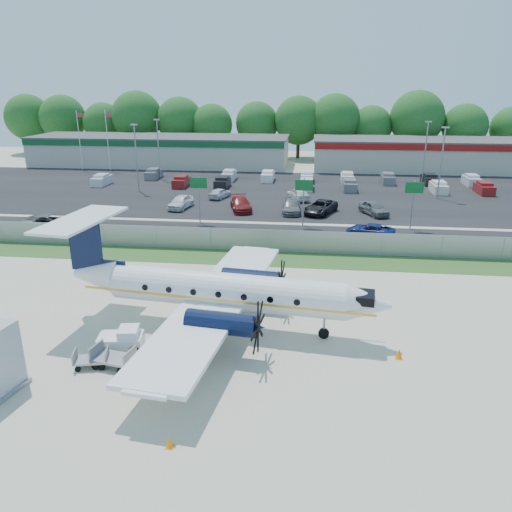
# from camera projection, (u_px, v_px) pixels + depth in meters

# --- Properties ---
(ground) EXTENTS (170.00, 170.00, 0.00)m
(ground) POSITION_uv_depth(u_px,v_px,m) (245.00, 322.00, 31.18)
(ground) COLOR beige
(ground) RESTS_ON ground
(grass_verge) EXTENTS (170.00, 4.00, 0.02)m
(grass_verge) POSITION_uv_depth(u_px,v_px,m) (264.00, 259.00, 42.45)
(grass_verge) COLOR #2D561E
(grass_verge) RESTS_ON ground
(access_road) EXTENTS (170.00, 8.00, 0.02)m
(access_road) POSITION_uv_depth(u_px,v_px,m) (271.00, 235.00, 49.02)
(access_road) COLOR black
(access_road) RESTS_ON ground
(parking_lot) EXTENTS (170.00, 32.00, 0.02)m
(parking_lot) POSITION_uv_depth(u_px,v_px,m) (284.00, 192.00, 68.74)
(parking_lot) COLOR black
(parking_lot) RESTS_ON ground
(perimeter_fence) EXTENTS (120.00, 0.06, 1.99)m
(perimeter_fence) POSITION_uv_depth(u_px,v_px,m) (266.00, 241.00, 44.00)
(perimeter_fence) COLOR gray
(perimeter_fence) RESTS_ON ground
(building_west) EXTENTS (46.40, 12.40, 5.24)m
(building_west) POSITION_uv_depth(u_px,v_px,m) (161.00, 150.00, 91.12)
(building_west) COLOR #BAB6A7
(building_west) RESTS_ON ground
(building_east) EXTENTS (44.40, 12.40, 5.24)m
(building_east) POSITION_uv_depth(u_px,v_px,m) (443.00, 155.00, 85.73)
(building_east) COLOR #BAB6A7
(building_east) RESTS_ON ground
(sign_left) EXTENTS (1.80, 0.26, 5.00)m
(sign_left) POSITION_uv_depth(u_px,v_px,m) (199.00, 189.00, 52.38)
(sign_left) COLOR gray
(sign_left) RESTS_ON ground
(sign_mid) EXTENTS (1.80, 0.26, 5.00)m
(sign_mid) POSITION_uv_depth(u_px,v_px,m) (304.00, 192.00, 51.19)
(sign_mid) COLOR gray
(sign_mid) RESTS_ON ground
(sign_right) EXTENTS (1.80, 0.26, 5.00)m
(sign_right) POSITION_uv_depth(u_px,v_px,m) (414.00, 194.00, 50.01)
(sign_right) COLOR gray
(sign_right) RESTS_ON ground
(flagpole_west) EXTENTS (1.06, 0.12, 10.00)m
(flagpole_west) POSITION_uv_depth(u_px,v_px,m) (79.00, 137.00, 84.87)
(flagpole_west) COLOR white
(flagpole_west) RESTS_ON ground
(flagpole_east) EXTENTS (1.06, 0.12, 10.00)m
(flagpole_east) POSITION_uv_depth(u_px,v_px,m) (108.00, 137.00, 84.33)
(flagpole_east) COLOR white
(flagpole_east) RESTS_ON ground
(light_pole_nw) EXTENTS (0.90, 0.35, 9.09)m
(light_pole_nw) POSITION_uv_depth(u_px,v_px,m) (136.00, 153.00, 67.32)
(light_pole_nw) COLOR gray
(light_pole_nw) RESTS_ON ground
(light_pole_ne) EXTENTS (0.90, 0.35, 9.09)m
(light_pole_ne) POSITION_uv_depth(u_px,v_px,m) (442.00, 158.00, 63.01)
(light_pole_ne) COLOR gray
(light_pole_ne) RESTS_ON ground
(light_pole_sw) EXTENTS (0.90, 0.35, 9.09)m
(light_pole_sw) POSITION_uv_depth(u_px,v_px,m) (158.00, 145.00, 76.71)
(light_pole_sw) COLOR gray
(light_pole_sw) RESTS_ON ground
(light_pole_se) EXTENTS (0.90, 0.35, 9.09)m
(light_pole_se) POSITION_uv_depth(u_px,v_px,m) (426.00, 149.00, 72.40)
(light_pole_se) COLOR gray
(light_pole_se) RESTS_ON ground
(tree_line) EXTENTS (112.00, 6.00, 14.00)m
(tree_line) POSITION_uv_depth(u_px,v_px,m) (294.00, 158.00, 100.68)
(tree_line) COLOR #1A5318
(tree_line) RESTS_ON ground
(aircraft) EXTENTS (20.53, 20.19, 6.30)m
(aircraft) POSITION_uv_depth(u_px,v_px,m) (219.00, 290.00, 29.77)
(aircraft) COLOR white
(aircraft) RESTS_ON ground
(pushback_tug) EXTENTS (2.62, 2.07, 1.31)m
(pushback_tug) POSITION_uv_depth(u_px,v_px,m) (123.00, 339.00, 27.74)
(pushback_tug) COLOR white
(pushback_tug) RESTS_ON ground
(baggage_cart_near) EXTENTS (2.33, 1.65, 1.12)m
(baggage_cart_near) POSITION_uv_depth(u_px,v_px,m) (113.00, 357.00, 26.10)
(baggage_cart_near) COLOR gray
(baggage_cart_near) RESTS_ON ground
(baggage_cart_far) EXTENTS (1.93, 1.42, 0.91)m
(baggage_cart_far) POSITION_uv_depth(u_px,v_px,m) (91.00, 359.00, 26.14)
(baggage_cart_far) COLOR gray
(baggage_cart_far) RESTS_ON ground
(cone_nose) EXTENTS (0.39, 0.39, 0.55)m
(cone_nose) POSITION_uv_depth(u_px,v_px,m) (399.00, 354.00, 26.95)
(cone_nose) COLOR orange
(cone_nose) RESTS_ON ground
(cone_port_wing) EXTENTS (0.35, 0.35, 0.49)m
(cone_port_wing) POSITION_uv_depth(u_px,v_px,m) (169.00, 442.00, 20.34)
(cone_port_wing) COLOR orange
(cone_port_wing) RESTS_ON ground
(cone_starboard_wing) EXTENTS (0.33, 0.33, 0.46)m
(cone_starboard_wing) POSITION_uv_depth(u_px,v_px,m) (237.00, 249.00, 44.18)
(cone_starboard_wing) COLOR orange
(cone_starboard_wing) RESTS_ON ground
(road_car_west) EXTENTS (6.26, 3.24, 1.69)m
(road_car_west) POSITION_uv_depth(u_px,v_px,m) (51.00, 231.00, 50.55)
(road_car_west) COLOR #595B5E
(road_car_west) RESTS_ON ground
(road_car_mid) EXTENTS (5.10, 3.59, 1.29)m
(road_car_mid) POSITION_uv_depth(u_px,v_px,m) (370.00, 237.00, 48.59)
(road_car_mid) COLOR navy
(road_car_mid) RESTS_ON ground
(parked_car_a) EXTENTS (2.55, 4.88, 1.58)m
(parked_car_a) POSITION_uv_depth(u_px,v_px,m) (181.00, 208.00, 59.65)
(parked_car_a) COLOR silver
(parked_car_a) RESTS_ON ground
(parked_car_b) EXTENTS (3.46, 5.70, 1.55)m
(parked_car_b) POSITION_uv_depth(u_px,v_px,m) (241.00, 211.00, 58.67)
(parked_car_b) COLOR maroon
(parked_car_b) RESTS_ON ground
(parked_car_c) EXTENTS (2.23, 5.15, 1.48)m
(parked_car_c) POSITION_uv_depth(u_px,v_px,m) (291.00, 213.00, 57.68)
(parked_car_c) COLOR #595B5E
(parked_car_c) RESTS_ON ground
(parked_car_d) EXTENTS (4.45, 6.05, 1.53)m
(parked_car_d) POSITION_uv_depth(u_px,v_px,m) (320.00, 214.00, 57.29)
(parked_car_d) COLOR black
(parked_car_d) RESTS_ON ground
(parked_car_e) EXTENTS (3.58, 4.91, 1.55)m
(parked_car_e) POSITION_uv_depth(u_px,v_px,m) (373.00, 215.00, 56.70)
(parked_car_e) COLOR #595B5E
(parked_car_e) RESTS_ON ground
(parked_car_f) EXTENTS (2.75, 4.26, 1.35)m
(parked_car_f) POSITION_uv_depth(u_px,v_px,m) (220.00, 198.00, 65.02)
(parked_car_f) COLOR silver
(parked_car_f) RESTS_ON ground
(parked_car_g) EXTENTS (3.47, 4.93, 1.56)m
(parked_car_g) POSITION_uv_depth(u_px,v_px,m) (298.00, 200.00, 63.98)
(parked_car_g) COLOR silver
(parked_car_g) RESTS_ON ground
(far_parking_rows) EXTENTS (56.00, 10.00, 1.60)m
(far_parking_rows) POSITION_uv_depth(u_px,v_px,m) (286.00, 185.00, 73.44)
(far_parking_rows) COLOR gray
(far_parking_rows) RESTS_ON ground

